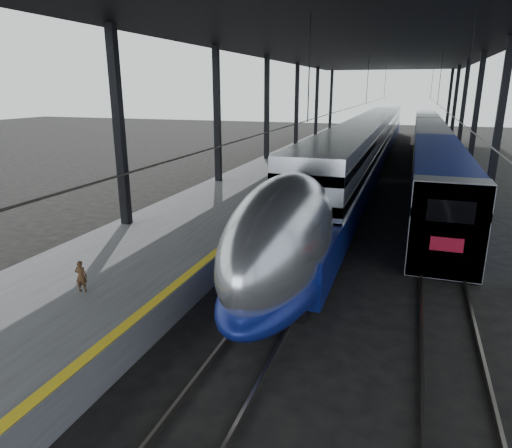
% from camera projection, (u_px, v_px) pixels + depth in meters
% --- Properties ---
extents(ground, '(160.00, 160.00, 0.00)m').
position_uv_depth(ground, '(199.00, 318.00, 13.63)').
color(ground, black).
rests_on(ground, ground).
extents(platform, '(6.00, 80.00, 1.00)m').
position_uv_depth(platform, '(276.00, 177.00, 32.71)').
color(platform, '#4C4C4F').
rests_on(platform, ground).
extents(yellow_strip, '(0.30, 80.00, 0.01)m').
position_uv_depth(yellow_strip, '(315.00, 172.00, 31.70)').
color(yellow_strip, yellow).
rests_on(yellow_strip, platform).
extents(rails, '(6.52, 80.00, 0.16)m').
position_uv_depth(rails, '(391.00, 190.00, 30.36)').
color(rails, slate).
rests_on(rails, ground).
extents(canopy, '(18.00, 75.00, 9.47)m').
position_uv_depth(canopy, '(360.00, 46.00, 28.58)').
color(canopy, black).
rests_on(canopy, ground).
extents(tgv_train, '(2.93, 65.20, 4.19)m').
position_uv_depth(tgv_train, '(368.00, 144.00, 39.14)').
color(tgv_train, silver).
rests_on(tgv_train, ground).
extents(second_train, '(2.59, 56.05, 3.56)m').
position_uv_depth(second_train, '(429.00, 144.00, 40.40)').
color(second_train, navy).
rests_on(second_train, ground).
extents(child, '(0.38, 0.30, 0.93)m').
position_uv_depth(child, '(81.00, 276.00, 12.94)').
color(child, '#442A16').
rests_on(child, platform).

